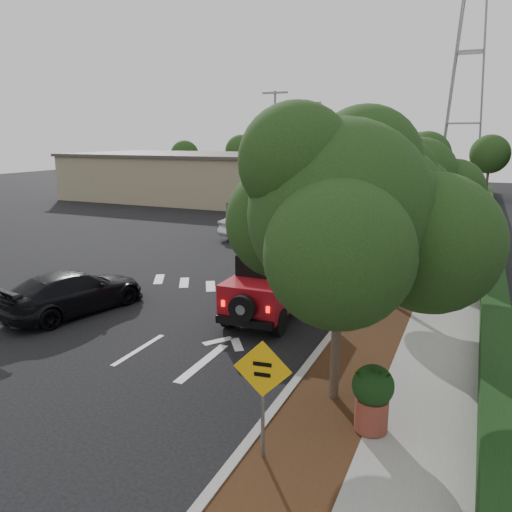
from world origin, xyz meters
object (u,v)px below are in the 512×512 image
Objects in this scene: red_jeep at (271,283)px; black_suv_oncoming at (73,292)px; speed_hump_sign at (263,383)px; silver_suv_ahead at (332,251)px.

black_suv_oncoming is (-6.07, -2.40, -0.38)m from red_jeep.
speed_hump_sign reaches higher than red_jeep.
speed_hump_sign is (2.73, -7.06, 0.45)m from red_jeep.
red_jeep reaches higher than black_suv_oncoming.
speed_hump_sign reaches higher than silver_suv_ahead.
red_jeep is 0.87× the size of black_suv_oncoming.
red_jeep is 1.90× the size of speed_hump_sign.
black_suv_oncoming is 2.19× the size of speed_hump_sign.
black_suv_oncoming is at bearing -118.63° from silver_suv_ahead.
silver_suv_ahead is (0.16, 6.70, -0.33)m from red_jeep.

